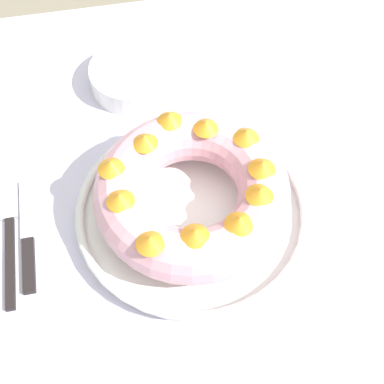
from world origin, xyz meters
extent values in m
plane|color=gray|center=(0.00, 0.00, 0.00)|extent=(8.00, 8.00, 0.00)
cube|color=silver|center=(0.00, 0.00, 0.73)|extent=(1.45, 1.02, 0.03)
cylinder|color=white|center=(-0.01, 0.01, 0.76)|extent=(0.31, 0.31, 0.01)
torus|color=white|center=(-0.01, 0.01, 0.77)|extent=(0.32, 0.32, 0.01)
torus|color=#E09EAD|center=(-0.01, 0.01, 0.81)|extent=(0.26, 0.26, 0.07)
cone|color=orange|center=(-0.11, 0.04, 0.85)|extent=(0.05, 0.05, 0.02)
cone|color=orange|center=(-0.10, -0.01, 0.85)|extent=(0.04, 0.04, 0.02)
cone|color=orange|center=(-0.08, -0.07, 0.85)|extent=(0.04, 0.04, 0.02)
cone|color=orange|center=(-0.02, -0.07, 0.85)|extent=(0.05, 0.05, 0.02)
cone|color=orange|center=(0.03, -0.07, 0.85)|extent=(0.05, 0.05, 0.02)
cone|color=orange|center=(0.07, -0.03, 0.85)|extent=(0.05, 0.05, 0.02)
cone|color=orange|center=(0.08, 0.01, 0.85)|extent=(0.04, 0.04, 0.02)
cone|color=orange|center=(0.07, 0.06, 0.85)|extent=(0.04, 0.04, 0.02)
cone|color=orange|center=(0.03, 0.09, 0.85)|extent=(0.04, 0.04, 0.02)
cone|color=orange|center=(-0.02, 0.11, 0.85)|extent=(0.05, 0.05, 0.02)
cone|color=orange|center=(-0.06, 0.08, 0.85)|extent=(0.05, 0.05, 0.02)
cube|color=black|center=(-0.26, -0.01, 0.75)|extent=(0.01, 0.14, 0.01)
cube|color=silver|center=(-0.26, 0.08, 0.75)|extent=(0.02, 0.05, 0.01)
cube|color=black|center=(-0.24, -0.02, 0.75)|extent=(0.02, 0.08, 0.01)
cube|color=silver|center=(-0.24, 0.07, 0.75)|extent=(0.02, 0.10, 0.00)
cylinder|color=white|center=(-0.05, 0.29, 0.77)|extent=(0.15, 0.15, 0.04)
camera|label=1|loc=(-0.09, -0.38, 1.40)|focal=50.00mm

